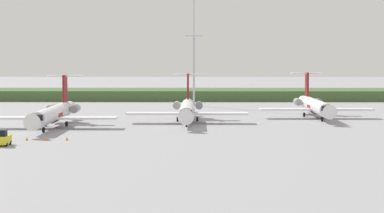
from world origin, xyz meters
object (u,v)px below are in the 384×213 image
regional_jet_second (187,109)px  baggage_tug (3,139)px  safety_cone_front_marker (27,139)px  antenna_mast (194,62)px  regional_jet_nearest (54,113)px  safety_cone_rear_marker (67,139)px  regional_jet_third (315,105)px  safety_cone_mid_marker (46,139)px

regional_jet_second → baggage_tug: 41.93m
safety_cone_front_marker → regional_jet_second: bearing=49.2°
antenna_mast → safety_cone_front_marker: bearing=-109.5°
antenna_mast → safety_cone_front_marker: 74.69m
regional_jet_nearest → safety_cone_rear_marker: size_ratio=56.36×
regional_jet_third → baggage_tug: bearing=-140.0°
regional_jet_second → baggage_tug: size_ratio=9.69×
safety_cone_mid_marker → antenna_mast: bearing=72.7°
regional_jet_nearest → safety_cone_front_marker: bearing=-90.4°
regional_jet_nearest → regional_jet_third: (49.47, 18.98, 0.00)m
baggage_tug → safety_cone_front_marker: 6.17m
regional_jet_second → safety_cone_rear_marker: size_ratio=56.36×
regional_jet_third → safety_cone_rear_marker: size_ratio=56.36×
regional_jet_second → baggage_tug: regional_jet_second is taller
regional_jet_second → regional_jet_third: same height
safety_cone_mid_marker → baggage_tug: bearing=-130.6°
antenna_mast → safety_cone_mid_marker: bearing=-107.3°
baggage_tug → safety_cone_mid_marker: size_ratio=5.82×
safety_cone_front_marker → baggage_tug: bearing=-108.4°
baggage_tug → safety_cone_rear_marker: bearing=36.8°
regional_jet_third → safety_cone_rear_marker: bearing=-139.5°
regional_jet_nearest → regional_jet_second: bearing=21.0°
regional_jet_second → antenna_mast: antenna_mast is taller
regional_jet_nearest → safety_cone_rear_marker: regional_jet_nearest is taller
regional_jet_nearest → safety_cone_rear_marker: bearing=-72.2°
safety_cone_front_marker → antenna_mast: bearing=70.5°
regional_jet_third → safety_cone_rear_marker: 57.39m
regional_jet_nearest → regional_jet_second: size_ratio=1.00×
regional_jet_nearest → safety_cone_mid_marker: regional_jet_nearest is taller
antenna_mast → safety_cone_rear_marker: (-18.67, -69.54, -10.87)m
safety_cone_mid_marker → safety_cone_rear_marker: same height
safety_cone_front_marker → safety_cone_rear_marker: 6.00m
safety_cone_rear_marker → regional_jet_second: bearing=57.1°
antenna_mast → baggage_tug: size_ratio=8.44×
regional_jet_second → safety_cone_front_marker: size_ratio=56.36×
regional_jet_nearest → safety_cone_mid_marker: bearing=-81.5°
regional_jet_nearest → regional_jet_third: same height
safety_cone_mid_marker → safety_cone_rear_marker: (3.08, 0.28, 0.00)m
safety_cone_rear_marker → baggage_tug: bearing=-143.2°
regional_jet_third → baggage_tug: size_ratio=9.69×
antenna_mast → regional_jet_nearest: bearing=-115.6°
regional_jet_second → safety_cone_front_marker: 36.24m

